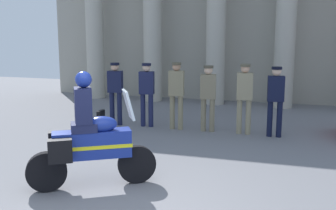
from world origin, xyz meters
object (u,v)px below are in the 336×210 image
(officer_in_row_0, at_px, (115,88))
(briefcase_on_ground, at_px, (101,117))
(officer_in_row_4, at_px, (245,93))
(officer_in_row_5, at_px, (276,96))
(officer_in_row_1, at_px, (147,89))
(officer_in_row_3, at_px, (208,93))
(motorcycle_with_rider, at_px, (87,140))
(officer_in_row_2, at_px, (176,90))

(officer_in_row_0, relative_size, briefcase_on_ground, 4.63)
(officer_in_row_4, height_order, officer_in_row_5, officer_in_row_4)
(officer_in_row_1, bearing_deg, briefcase_on_ground, -6.11)
(officer_in_row_3, distance_m, motorcycle_with_rider, 4.41)
(officer_in_row_2, xyz_separation_m, briefcase_on_ground, (-2.14, 0.02, -0.84))
(officer_in_row_3, bearing_deg, officer_in_row_2, -7.41)
(officer_in_row_5, relative_size, motorcycle_with_rider, 0.88)
(officer_in_row_1, bearing_deg, motorcycle_with_rider, 89.14)
(officer_in_row_2, relative_size, officer_in_row_3, 1.04)
(officer_in_row_2, distance_m, officer_in_row_4, 1.71)
(officer_in_row_0, relative_size, officer_in_row_2, 0.97)
(officer_in_row_1, height_order, motorcycle_with_rider, motorcycle_with_rider)
(officer_in_row_2, relative_size, officer_in_row_4, 1.00)
(officer_in_row_0, relative_size, officer_in_row_4, 0.97)
(officer_in_row_2, height_order, briefcase_on_ground, officer_in_row_2)
(officer_in_row_0, bearing_deg, officer_in_row_5, 170.89)
(officer_in_row_0, relative_size, officer_in_row_5, 0.99)
(officer_in_row_3, height_order, motorcycle_with_rider, motorcycle_with_rider)
(officer_in_row_0, distance_m, motorcycle_with_rider, 4.51)
(officer_in_row_4, relative_size, officer_in_row_5, 1.03)
(motorcycle_with_rider, bearing_deg, briefcase_on_ground, 82.02)
(officer_in_row_0, xyz_separation_m, officer_in_row_3, (2.51, 0.01, -0.01))
(officer_in_row_0, bearing_deg, officer_in_row_2, 171.32)
(officer_in_row_3, relative_size, officer_in_row_5, 0.99)
(officer_in_row_0, bearing_deg, officer_in_row_1, 175.92)
(motorcycle_with_rider, bearing_deg, officer_in_row_0, 76.78)
(officer_in_row_4, xyz_separation_m, officer_in_row_5, (0.73, -0.05, -0.02))
(briefcase_on_ground, bearing_deg, officer_in_row_2, -0.52)
(officer_in_row_1, bearing_deg, officer_in_row_4, 170.17)
(motorcycle_with_rider, distance_m, briefcase_on_ground, 4.72)
(officer_in_row_2, height_order, officer_in_row_3, officer_in_row_2)
(motorcycle_with_rider, bearing_deg, officer_in_row_3, 44.16)
(officer_in_row_2, bearing_deg, officer_in_row_5, 170.60)
(officer_in_row_5, height_order, briefcase_on_ground, officer_in_row_5)
(motorcycle_with_rider, bearing_deg, officer_in_row_2, 54.80)
(officer_in_row_2, bearing_deg, officer_in_row_3, 172.59)
(officer_in_row_0, xyz_separation_m, briefcase_on_ground, (-0.46, 0.01, -0.81))
(officer_in_row_3, bearing_deg, officer_in_row_5, 169.60)
(officer_in_row_0, height_order, officer_in_row_5, officer_in_row_5)
(officer_in_row_5, bearing_deg, officer_in_row_4, -12.52)
(officer_in_row_0, xyz_separation_m, officer_in_row_2, (1.69, -0.01, 0.03))
(officer_in_row_4, bearing_deg, officer_in_row_1, -9.83)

